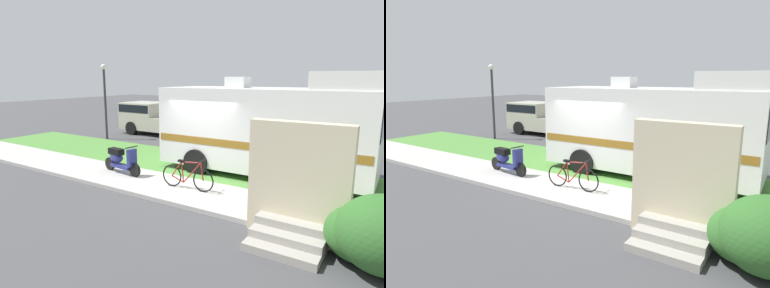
{
  "view_description": "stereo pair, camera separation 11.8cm",
  "coord_description": "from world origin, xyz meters",
  "views": [
    {
      "loc": [
        5.57,
        -8.66,
        3.24
      ],
      "look_at": [
        -0.25,
        0.3,
        1.1
      ],
      "focal_mm": 31.12,
      "sensor_mm": 36.0,
      "label": 1
    },
    {
      "loc": [
        5.67,
        -8.6,
        3.24
      ],
      "look_at": [
        -0.25,
        0.3,
        1.1
      ],
      "focal_mm": 31.12,
      "sensor_mm": 36.0,
      "label": 2
    }
  ],
  "objects": [
    {
      "name": "ground_plane",
      "position": [
        0.0,
        0.0,
        0.0
      ],
      "size": [
        80.0,
        80.0,
        0.0
      ],
      "primitive_type": "plane",
      "color": "#424244"
    },
    {
      "name": "sidewalk",
      "position": [
        0.0,
        -1.2,
        0.06
      ],
      "size": [
        24.0,
        2.0,
        0.12
      ],
      "color": "#ADAAA3",
      "rests_on": "ground"
    },
    {
      "name": "grass_strip",
      "position": [
        0.0,
        1.5,
        0.04
      ],
      "size": [
        24.0,
        3.4,
        0.08
      ],
      "color": "#4C8438",
      "rests_on": "ground"
    },
    {
      "name": "motorhome_rv",
      "position": [
        1.79,
        1.75,
        1.62
      ],
      "size": [
        6.83,
        2.78,
        3.4
      ],
      "color": "silver",
      "rests_on": "ground"
    },
    {
      "name": "scooter",
      "position": [
        -2.24,
        -0.99,
        0.58
      ],
      "size": [
        1.73,
        0.53,
        0.97
      ],
      "color": "black",
      "rests_on": "ground"
    },
    {
      "name": "bicycle",
      "position": [
        0.53,
        -1.15,
        0.49
      ],
      "size": [
        1.67,
        0.52,
        0.88
      ],
      "color": "black",
      "rests_on": "ground"
    },
    {
      "name": "pickup_truck_near",
      "position": [
        -6.61,
        6.32,
        0.96
      ],
      "size": [
        5.25,
        2.28,
        1.8
      ],
      "color": "#B7B29E",
      "rests_on": "ground"
    },
    {
      "name": "porch_steps",
      "position": [
        3.88,
        -2.29,
        0.97
      ],
      "size": [
        2.0,
        1.26,
        2.4
      ],
      "color": "#9E998E",
      "rests_on": "ground"
    },
    {
      "name": "bush_by_porch",
      "position": [
        5.46,
        -2.69,
        0.63
      ],
      "size": [
        1.89,
        1.41,
        1.34
      ],
      "color": "#2D6026",
      "rests_on": "ground"
    },
    {
      "name": "bottle_green",
      "position": [
        4.54,
        -0.97,
        0.23
      ],
      "size": [
        0.06,
        0.06,
        0.26
      ],
      "color": "navy",
      "rests_on": "ground"
    },
    {
      "name": "bottle_spare",
      "position": [
        3.8,
        -1.77,
        0.24
      ],
      "size": [
        0.08,
        0.08,
        0.28
      ],
      "color": "#19722D",
      "rests_on": "ground"
    },
    {
      "name": "street_lamp_post",
      "position": [
        -7.85,
        3.6,
        2.4
      ],
      "size": [
        0.28,
        0.28,
        3.92
      ],
      "color": "#333338",
      "rests_on": "ground"
    }
  ]
}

